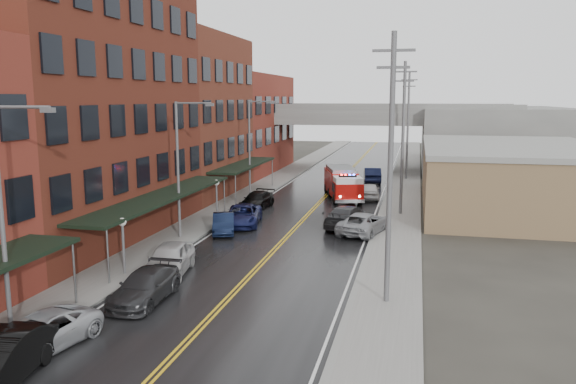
# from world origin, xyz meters

# --- Properties ---
(road) EXTENTS (11.00, 160.00, 0.02)m
(road) POSITION_xyz_m (0.00, 30.00, 0.01)
(road) COLOR black
(road) RESTS_ON ground
(sidewalk_left) EXTENTS (3.00, 160.00, 0.15)m
(sidewalk_left) POSITION_xyz_m (-7.30, 30.00, 0.07)
(sidewalk_left) COLOR slate
(sidewalk_left) RESTS_ON ground
(sidewalk_right) EXTENTS (3.00, 160.00, 0.15)m
(sidewalk_right) POSITION_xyz_m (7.30, 30.00, 0.07)
(sidewalk_right) COLOR slate
(sidewalk_right) RESTS_ON ground
(curb_left) EXTENTS (0.30, 160.00, 0.15)m
(curb_left) POSITION_xyz_m (-5.65, 30.00, 0.07)
(curb_left) COLOR gray
(curb_left) RESTS_ON ground
(curb_right) EXTENTS (0.30, 160.00, 0.15)m
(curb_right) POSITION_xyz_m (5.65, 30.00, 0.07)
(curb_right) COLOR gray
(curb_right) RESTS_ON ground
(brick_building_b) EXTENTS (9.00, 20.00, 18.00)m
(brick_building_b) POSITION_xyz_m (-13.30, 23.00, 9.00)
(brick_building_b) COLOR #5A2618
(brick_building_b) RESTS_ON ground
(brick_building_c) EXTENTS (9.00, 15.00, 15.00)m
(brick_building_c) POSITION_xyz_m (-13.30, 40.50, 7.50)
(brick_building_c) COLOR #5F271C
(brick_building_c) RESTS_ON ground
(brick_building_far) EXTENTS (9.00, 20.00, 12.00)m
(brick_building_far) POSITION_xyz_m (-13.30, 58.00, 6.00)
(brick_building_far) COLOR maroon
(brick_building_far) RESTS_ON ground
(tan_building) EXTENTS (14.00, 22.00, 5.00)m
(tan_building) POSITION_xyz_m (16.00, 40.00, 2.50)
(tan_building) COLOR #8E6C4C
(tan_building) RESTS_ON ground
(right_far_block) EXTENTS (18.00, 30.00, 8.00)m
(right_far_block) POSITION_xyz_m (18.00, 70.00, 4.00)
(right_far_block) COLOR slate
(right_far_block) RESTS_ON ground
(awning_1) EXTENTS (2.60, 18.00, 3.09)m
(awning_1) POSITION_xyz_m (-7.49, 23.00, 2.99)
(awning_1) COLOR black
(awning_1) RESTS_ON ground
(awning_2) EXTENTS (2.60, 13.00, 3.09)m
(awning_2) POSITION_xyz_m (-7.49, 40.50, 2.99)
(awning_2) COLOR black
(awning_2) RESTS_ON ground
(globe_lamp_1) EXTENTS (0.44, 0.44, 3.12)m
(globe_lamp_1) POSITION_xyz_m (-6.40, 16.00, 2.31)
(globe_lamp_1) COLOR #59595B
(globe_lamp_1) RESTS_ON ground
(globe_lamp_2) EXTENTS (0.44, 0.44, 3.12)m
(globe_lamp_2) POSITION_xyz_m (-6.40, 30.00, 2.31)
(globe_lamp_2) COLOR #59595B
(globe_lamp_2) RESTS_ON ground
(street_lamp_0) EXTENTS (2.64, 0.22, 9.00)m
(street_lamp_0) POSITION_xyz_m (-6.55, 8.00, 5.19)
(street_lamp_0) COLOR #59595B
(street_lamp_0) RESTS_ON ground
(street_lamp_1) EXTENTS (2.64, 0.22, 9.00)m
(street_lamp_1) POSITION_xyz_m (-6.55, 24.00, 5.19)
(street_lamp_1) COLOR #59595B
(street_lamp_1) RESTS_ON ground
(street_lamp_2) EXTENTS (2.64, 0.22, 9.00)m
(street_lamp_2) POSITION_xyz_m (-6.55, 40.00, 5.19)
(street_lamp_2) COLOR #59595B
(street_lamp_2) RESTS_ON ground
(utility_pole_0) EXTENTS (1.80, 0.24, 12.00)m
(utility_pole_0) POSITION_xyz_m (7.20, 15.00, 6.31)
(utility_pole_0) COLOR #59595B
(utility_pole_0) RESTS_ON ground
(utility_pole_1) EXTENTS (1.80, 0.24, 12.00)m
(utility_pole_1) POSITION_xyz_m (7.20, 35.00, 6.31)
(utility_pole_1) COLOR #59595B
(utility_pole_1) RESTS_ON ground
(utility_pole_2) EXTENTS (1.80, 0.24, 12.00)m
(utility_pole_2) POSITION_xyz_m (7.20, 55.00, 6.31)
(utility_pole_2) COLOR #59595B
(utility_pole_2) RESTS_ON ground
(overpass) EXTENTS (40.00, 10.00, 7.50)m
(overpass) POSITION_xyz_m (0.00, 62.00, 5.99)
(overpass) COLOR slate
(overpass) RESTS_ON ground
(fire_truck) EXTENTS (4.76, 8.13, 2.83)m
(fire_truck) POSITION_xyz_m (1.77, 41.09, 1.53)
(fire_truck) COLOR #9A0A07
(fire_truck) RESTS_ON ground
(parked_car_left_2) EXTENTS (3.13, 5.13, 1.33)m
(parked_car_left_2) POSITION_xyz_m (-5.00, 7.31, 0.66)
(parked_car_left_2) COLOR #9C9EA3
(parked_car_left_2) RESTS_ON ground
(parked_car_left_3) EXTENTS (2.10, 4.93, 1.42)m
(parked_car_left_3) POSITION_xyz_m (-3.60, 12.85, 0.71)
(parked_car_left_3) COLOR #28282B
(parked_car_left_3) RESTS_ON ground
(parked_car_left_4) EXTENTS (2.76, 5.16, 1.67)m
(parked_car_left_4) POSITION_xyz_m (-4.22, 16.80, 0.84)
(parked_car_left_4) COLOR #B2B2B2
(parked_car_left_4) RESTS_ON ground
(parked_car_left_5) EXTENTS (2.68, 4.35, 1.35)m
(parked_car_left_5) POSITION_xyz_m (-4.53, 26.20, 0.68)
(parked_car_left_5) COLOR black
(parked_car_left_5) RESTS_ON ground
(parked_car_left_6) EXTENTS (3.33, 5.65, 1.48)m
(parked_car_left_6) POSITION_xyz_m (-3.97, 28.80, 0.74)
(parked_car_left_6) COLOR #111642
(parked_car_left_6) RESTS_ON ground
(parked_car_left_7) EXTENTS (2.30, 4.95, 1.40)m
(parked_car_left_7) POSITION_xyz_m (-4.69, 35.04, 0.70)
(parked_car_left_7) COLOR black
(parked_car_left_7) RESTS_ON ground
(parked_car_right_0) EXTENTS (3.78, 5.78, 1.48)m
(parked_car_right_0) POSITION_xyz_m (4.95, 28.20, 0.74)
(parked_car_right_0) COLOR gray
(parked_car_right_0) RESTS_ON ground
(parked_car_right_1) EXTENTS (3.23, 5.83, 1.60)m
(parked_car_right_1) POSITION_xyz_m (3.60, 29.80, 0.80)
(parked_car_right_1) COLOR #242427
(parked_car_right_1) RESTS_ON ground
(parked_car_right_2) EXTENTS (2.12, 4.47, 1.48)m
(parked_car_right_2) POSITION_xyz_m (4.20, 41.80, 0.74)
(parked_car_right_2) COLOR silver
(parked_car_right_2) RESTS_ON ground
(parked_car_right_3) EXTENTS (2.37, 5.23, 1.67)m
(parked_car_right_3) POSITION_xyz_m (3.60, 52.20, 0.83)
(parked_car_right_3) COLOR black
(parked_car_right_3) RESTS_ON ground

